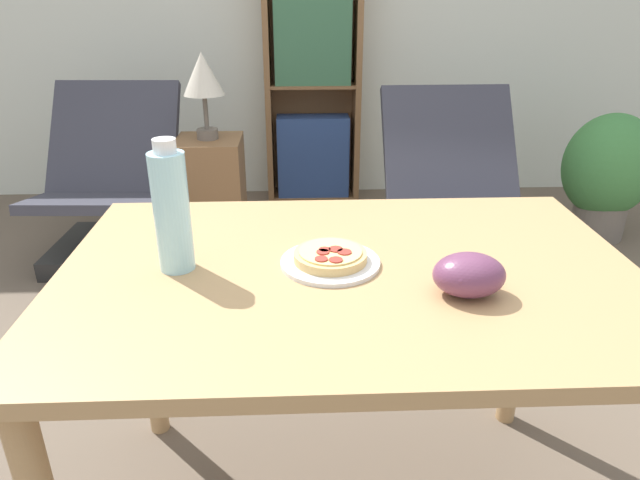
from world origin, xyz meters
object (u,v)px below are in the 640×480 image
at_px(grape_bunch, 469,275).
at_px(bookshelf, 313,95).
at_px(drink_bottle, 172,210).
at_px(lounge_chair_near, 112,206).
at_px(pizza_on_plate, 330,259).
at_px(potted_plant_floor, 608,173).
at_px(side_table, 212,194).
at_px(table_lamp, 203,78).
at_px(lounge_chair_far, 452,216).

distance_m(grape_bunch, bookshelf, 2.76).
relative_size(grape_bunch, drink_bottle, 0.50).
relative_size(drink_bottle, lounge_chair_near, 0.33).
bearing_deg(pizza_on_plate, lounge_chair_near, 121.39).
distance_m(bookshelf, potted_plant_floor, 1.82).
height_order(side_table, table_lamp, table_lamp).
relative_size(pizza_on_plate, bookshelf, 0.15).
relative_size(grape_bunch, potted_plant_floor, 0.20).
xyz_separation_m(drink_bottle, bookshelf, (0.38, 2.60, -0.22)).
bearing_deg(side_table, potted_plant_floor, 1.35).
height_order(drink_bottle, bookshelf, bookshelf).
distance_m(grape_bunch, lounge_chair_far, 1.77).
bearing_deg(potted_plant_floor, lounge_chair_far, -158.99).
relative_size(lounge_chair_near, potted_plant_floor, 1.23).
bearing_deg(side_table, table_lamp, 180.00).
xyz_separation_m(pizza_on_plate, potted_plant_floor, (1.67, 1.86, -0.41)).
bearing_deg(table_lamp, potted_plant_floor, 1.35).
bearing_deg(bookshelf, side_table, -125.85).
bearing_deg(potted_plant_floor, table_lamp, -178.65).
bearing_deg(grape_bunch, pizza_on_plate, 151.83).
bearing_deg(potted_plant_floor, drink_bottle, -137.21).
height_order(lounge_chair_near, table_lamp, table_lamp).
xyz_separation_m(grape_bunch, lounge_chair_far, (0.44, 1.63, -0.53)).
relative_size(bookshelf, table_lamp, 3.50).
bearing_deg(lounge_chair_far, lounge_chair_near, 171.92).
bearing_deg(table_lamp, lounge_chair_far, -14.47).
height_order(grape_bunch, lounge_chair_far, lounge_chair_far).
relative_size(side_table, potted_plant_floor, 0.86).
relative_size(lounge_chair_far, bookshelf, 0.58).
distance_m(grape_bunch, drink_bottle, 0.63).
relative_size(drink_bottle, side_table, 0.47).
height_order(pizza_on_plate, potted_plant_floor, pizza_on_plate).
bearing_deg(bookshelf, lounge_chair_near, -140.80).
distance_m(grape_bunch, potted_plant_floor, 2.49).
xyz_separation_m(table_lamp, potted_plant_floor, (2.21, 0.05, -0.54)).
xyz_separation_m(drink_bottle, side_table, (-0.19, 1.81, -0.61)).
height_order(bookshelf, side_table, bookshelf).
height_order(bookshelf, table_lamp, bookshelf).
relative_size(pizza_on_plate, drink_bottle, 0.77).
height_order(pizza_on_plate, grape_bunch, grape_bunch).
relative_size(pizza_on_plate, lounge_chair_far, 0.25).
distance_m(drink_bottle, side_table, 1.92).
height_order(grape_bunch, table_lamp, table_lamp).
height_order(lounge_chair_far, bookshelf, bookshelf).
height_order(pizza_on_plate, lounge_chair_near, lounge_chair_near).
bearing_deg(potted_plant_floor, lounge_chair_near, -176.92).
height_order(side_table, potted_plant_floor, potted_plant_floor).
height_order(drink_bottle, lounge_chair_near, drink_bottle).
xyz_separation_m(grape_bunch, side_table, (-0.80, 1.95, -0.51)).
bearing_deg(lounge_chair_near, potted_plant_floor, 5.58).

